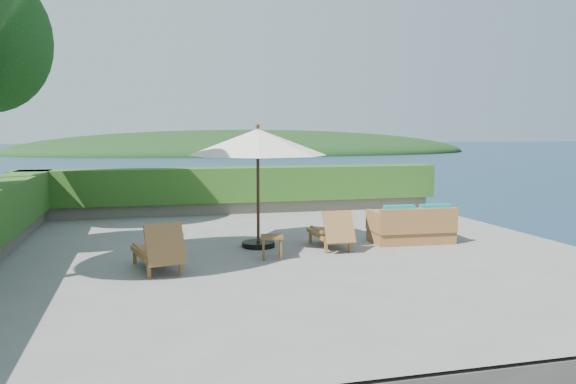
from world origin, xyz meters
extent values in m
plane|color=gray|center=(0.00, 0.00, 0.00)|extent=(12.00, 12.00, 0.00)
cube|color=#5E544A|center=(0.00, 0.00, -1.55)|extent=(12.00, 12.00, 3.00)
ellipsoid|color=black|center=(25.00, 140.00, -3.00)|extent=(126.00, 57.60, 12.60)
cube|color=slate|center=(0.00, 5.60, 0.18)|extent=(12.00, 0.60, 0.36)
cube|color=#204513|center=(0.00, 5.60, 0.85)|extent=(12.40, 0.90, 1.00)
cylinder|color=black|center=(-0.42, 0.49, 0.05)|extent=(0.79, 0.79, 0.11)
cylinder|color=#321D12|center=(-0.42, 0.49, 1.23)|extent=(0.07, 0.07, 2.45)
cone|color=beige|center=(-0.42, 0.49, 2.18)|extent=(3.28, 3.28, 0.54)
sphere|color=#321D12|center=(-0.42, 0.49, 2.50)|extent=(0.10, 0.10, 0.09)
cube|color=brown|center=(-2.65, -1.57, 0.12)|extent=(0.07, 0.07, 0.25)
cube|color=brown|center=(-2.13, -1.46, 0.12)|extent=(0.07, 0.07, 0.25)
cube|color=brown|center=(-2.89, -0.46, 0.12)|extent=(0.07, 0.07, 0.25)
cube|color=brown|center=(-2.37, -0.35, 0.12)|extent=(0.07, 0.07, 0.25)
cube|color=brown|center=(-2.53, -0.87, 0.28)|extent=(0.87, 1.34, 0.09)
cube|color=brown|center=(-2.38, -1.57, 0.55)|extent=(0.70, 0.52, 0.66)
cube|color=brown|center=(-2.81, -1.12, 0.43)|extent=(0.22, 0.80, 0.05)
cube|color=brown|center=(-2.17, -0.99, 0.43)|extent=(0.22, 0.80, 0.05)
cube|color=brown|center=(0.75, -0.45, 0.12)|extent=(0.05, 0.05, 0.23)
cube|color=brown|center=(1.25, -0.45, 0.12)|extent=(0.05, 0.05, 0.23)
cube|color=brown|center=(0.75, 0.62, 0.12)|extent=(0.05, 0.05, 0.23)
cube|color=brown|center=(1.25, 0.62, 0.12)|extent=(0.05, 0.05, 0.23)
cube|color=brown|center=(1.00, 0.17, 0.27)|extent=(0.59, 1.16, 0.08)
cube|color=brown|center=(1.00, -0.50, 0.52)|extent=(0.59, 0.38, 0.62)
cube|color=brown|center=(0.70, -0.01, 0.40)|extent=(0.06, 0.76, 0.04)
cube|color=brown|center=(1.30, -0.01, 0.40)|extent=(0.06, 0.76, 0.04)
cube|color=brown|center=(-0.58, -0.79, 0.20)|extent=(0.05, 0.05, 0.40)
cube|color=brown|center=(-0.26, -0.85, 0.20)|extent=(0.05, 0.05, 0.40)
cube|color=brown|center=(-0.52, -0.47, 0.20)|extent=(0.05, 0.05, 0.40)
cube|color=brown|center=(-0.20, -0.53, 0.20)|extent=(0.05, 0.05, 0.40)
cube|color=brown|center=(-0.39, -0.66, 0.42)|extent=(0.49, 0.49, 0.04)
cube|color=brown|center=(2.89, 0.17, 0.19)|extent=(1.77, 0.96, 0.38)
cube|color=brown|center=(2.87, -0.23, 0.53)|extent=(1.73, 0.23, 0.53)
cube|color=brown|center=(2.07, 0.21, 0.48)|extent=(0.16, 0.87, 0.43)
cube|color=brown|center=(3.71, 0.12, 0.48)|extent=(0.16, 0.87, 0.43)
cube|color=#12827B|center=(2.49, 0.24, 0.47)|extent=(0.78, 0.73, 0.17)
cube|color=#12827B|center=(3.29, 0.19, 0.47)|extent=(0.78, 0.73, 0.17)
cube|color=#12827B|center=(2.47, -0.11, 0.69)|extent=(0.68, 0.17, 0.34)
cube|color=#12827B|center=(3.27, -0.16, 0.69)|extent=(0.68, 0.17, 0.34)
camera|label=1|loc=(-2.68, -10.80, 2.36)|focal=35.00mm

